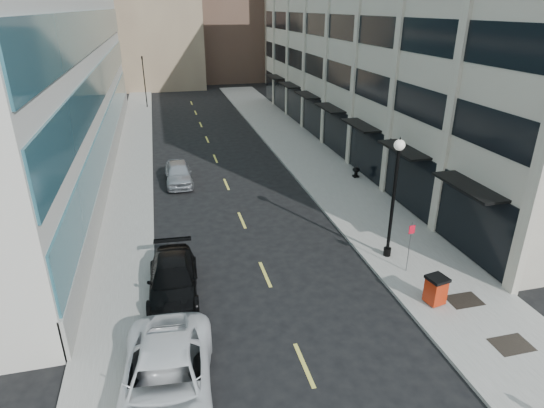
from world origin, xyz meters
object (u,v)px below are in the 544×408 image
traffic_signal (142,59)px  urn_planter (356,171)px  lamppost (394,189)px  trash_bin (436,289)px  car_silver_sedan (178,173)px  car_black_pickup (173,279)px  sign_post (410,240)px  car_white_van (166,382)px

traffic_signal → urn_planter: traffic_signal is taller
lamppost → trash_bin: bearing=-89.1°
car_silver_sedan → lamppost: bearing=-54.1°
trash_bin → urn_planter: size_ratio=1.69×
traffic_signal → car_silver_sedan: 27.55m
car_black_pickup → lamppost: (10.37, 0.57, 2.95)m
car_silver_sedan → sign_post: sign_post is taller
car_silver_sedan → trash_bin: 19.49m
traffic_signal → car_silver_sedan: bearing=-85.1°
lamppost → sign_post: size_ratio=2.39×
traffic_signal → car_black_pickup: size_ratio=1.37×
car_black_pickup → trash_bin: bearing=-15.4°
traffic_signal → sign_post: bearing=-74.0°
traffic_signal → urn_planter: (14.74, -29.16, -5.12)m
car_black_pickup → traffic_signal: bearing=95.0°
car_silver_sedan → urn_planter: 12.63m
lamppost → sign_post: bearing=-82.4°
sign_post → urn_planter: sign_post is taller
sign_post → car_silver_sedan: bearing=119.5°
car_silver_sedan → lamppost: lamppost is taller
traffic_signal → urn_planter: bearing=-63.2°
car_silver_sedan → trash_bin: size_ratio=3.62×
car_white_van → trash_bin: bearing=18.3°
traffic_signal → urn_planter: size_ratio=9.44×
car_silver_sedan → trash_bin: bearing=-60.9°
trash_bin → car_white_van: bearing=-178.0°
traffic_signal → car_black_pickup: 40.88m
urn_planter → car_silver_sedan: bearing=170.2°
traffic_signal → lamppost: 41.70m
car_black_pickup → lamppost: lamppost is taller
traffic_signal → sign_post: 43.37m
urn_planter → lamppost: bearing=-105.7°
car_white_van → trash_bin: 11.20m
traffic_signal → lamppost: (11.70, -39.98, -2.03)m
lamppost → car_black_pickup: bearing=-176.8°
lamppost → car_silver_sedan: bearing=125.9°
car_silver_sedan → urn_planter: (12.44, -2.16, -0.17)m
sign_post → urn_planter: 12.74m
car_white_van → urn_planter: car_white_van is taller
urn_planter → car_white_van: bearing=-128.6°
car_white_van → urn_planter: 22.27m
car_black_pickup → sign_post: bearing=-2.1°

